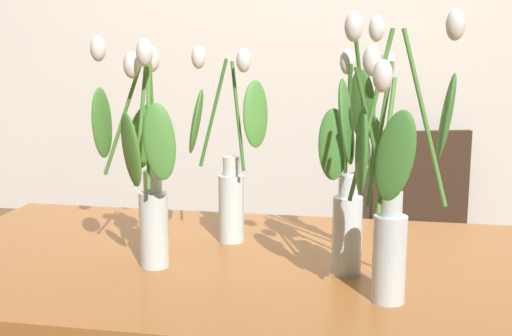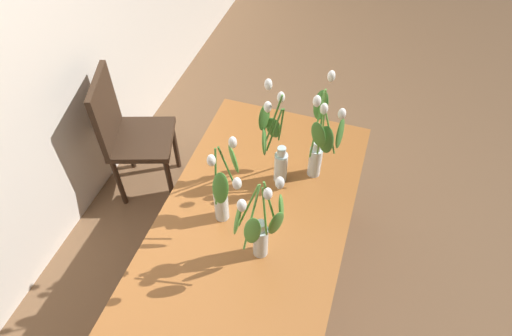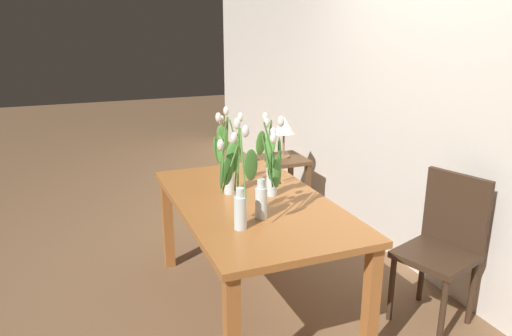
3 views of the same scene
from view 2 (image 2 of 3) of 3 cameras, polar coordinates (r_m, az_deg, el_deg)
ground_plane at (r=2.84m, az=-0.23°, el=-14.98°), size 18.00×18.00×0.00m
dining_table at (r=2.28m, az=-0.28°, el=-7.61°), size 1.60×0.90×0.74m
tulip_vase_0 at (r=2.23m, az=8.13°, el=3.21°), size 0.24×0.18×0.58m
tulip_vase_1 at (r=2.07m, az=-4.21°, el=-3.24°), size 0.22×0.12×0.52m
tulip_vase_2 at (r=1.90m, az=0.58°, el=-7.54°), size 0.24×0.22×0.54m
tulip_vase_3 at (r=2.22m, az=2.52°, el=2.48°), size 0.19×0.16×0.58m
dining_chair at (r=3.04m, az=-15.87°, el=4.49°), size 0.51×0.51×0.93m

